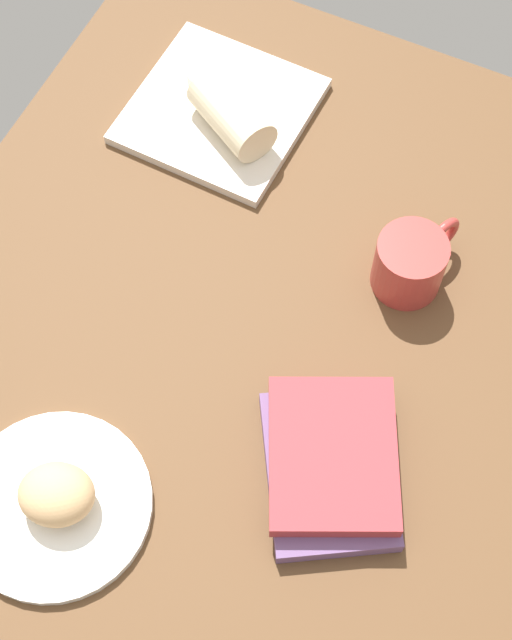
# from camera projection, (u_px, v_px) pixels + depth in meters

# --- Properties ---
(dining_table) EXTENTS (1.10, 0.90, 0.04)m
(dining_table) POSITION_uv_depth(u_px,v_px,m) (245.00, 333.00, 1.30)
(dining_table) COLOR brown
(dining_table) RESTS_ON ground
(round_plate) EXTENTS (0.23, 0.23, 0.01)m
(round_plate) POSITION_uv_depth(u_px,v_px,m) (55.00, 505.00, 1.17)
(round_plate) COLOR white
(round_plate) RESTS_ON dining_table
(scone_pastry) EXTENTS (0.10, 0.11, 0.06)m
(scone_pastry) POSITION_uv_depth(u_px,v_px,m) (56.00, 494.00, 1.13)
(scone_pastry) COLOR tan
(scone_pastry) RESTS_ON round_plate
(square_plate) EXTENTS (0.25, 0.25, 0.02)m
(square_plate) POSITION_uv_depth(u_px,v_px,m) (220.00, 111.00, 1.43)
(square_plate) COLOR silver
(square_plate) RESTS_ON dining_table
(sauce_cup) EXTENTS (0.05, 0.05, 0.02)m
(sauce_cup) POSITION_uv_depth(u_px,v_px,m) (204.00, 75.00, 1.44)
(sauce_cup) COLOR silver
(sauce_cup) RESTS_ON square_plate
(breakfast_wrap) EXTENTS (0.12, 0.15, 0.07)m
(breakfast_wrap) POSITION_uv_depth(u_px,v_px,m) (232.00, 114.00, 1.38)
(breakfast_wrap) COLOR beige
(breakfast_wrap) RESTS_ON square_plate
(book_stack) EXTENTS (0.26, 0.23, 0.05)m
(book_stack) POSITION_uv_depth(u_px,v_px,m) (331.00, 463.00, 1.17)
(book_stack) COLOR #6B4C7A
(book_stack) RESTS_ON dining_table
(coffee_mug) EXTENTS (0.14, 0.09, 0.09)m
(coffee_mug) POSITION_uv_depth(u_px,v_px,m) (411.00, 262.00, 1.27)
(coffee_mug) COLOR #B23833
(coffee_mug) RESTS_ON dining_table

